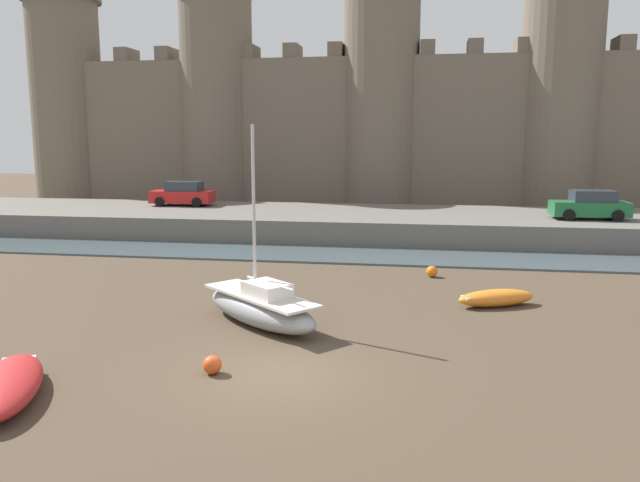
{
  "coord_description": "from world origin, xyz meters",
  "views": [
    {
      "loc": [
        3.42,
        -14.57,
        5.88
      ],
      "look_at": [
        0.09,
        5.54,
        2.5
      ],
      "focal_mm": 35.0,
      "sensor_mm": 36.0,
      "label": 1
    }
  ],
  "objects_px": {
    "rowboat_near_channel_left": "(7,385)",
    "sailboat_midflat_left": "(261,307)",
    "car_quay_west": "(590,205)",
    "mooring_buoy_near_shore": "(432,271)",
    "car_quay_centre_east": "(183,194)",
    "mooring_buoy_mid_mud": "(212,365)",
    "rowboat_midflat_centre": "(496,297)"
  },
  "relations": [
    {
      "from": "rowboat_near_channel_left",
      "to": "car_quay_centre_east",
      "type": "distance_m",
      "value": 28.42
    },
    {
      "from": "sailboat_midflat_left",
      "to": "car_quay_west",
      "type": "bearing_deg",
      "value": 51.8
    },
    {
      "from": "car_quay_west",
      "to": "car_quay_centre_east",
      "type": "relative_size",
      "value": 1.0
    },
    {
      "from": "rowboat_near_channel_left",
      "to": "car_quay_west",
      "type": "bearing_deg",
      "value": 53.03
    },
    {
      "from": "sailboat_midflat_left",
      "to": "mooring_buoy_mid_mud",
      "type": "height_order",
      "value": "sailboat_midflat_left"
    },
    {
      "from": "car_quay_west",
      "to": "car_quay_centre_east",
      "type": "distance_m",
      "value": 25.32
    },
    {
      "from": "rowboat_midflat_centre",
      "to": "car_quay_west",
      "type": "relative_size",
      "value": 0.72
    },
    {
      "from": "rowboat_near_channel_left",
      "to": "sailboat_midflat_left",
      "type": "relative_size",
      "value": 0.66
    },
    {
      "from": "car_quay_west",
      "to": "car_quay_centre_east",
      "type": "xyz_separation_m",
      "value": [
        -25.13,
        3.07,
        0.0
      ]
    },
    {
      "from": "sailboat_midflat_left",
      "to": "mooring_buoy_mid_mud",
      "type": "xyz_separation_m",
      "value": [
        -0.14,
        -4.23,
        -0.36
      ]
    },
    {
      "from": "rowboat_midflat_centre",
      "to": "car_quay_centre_east",
      "type": "xyz_separation_m",
      "value": [
        -18.56,
        17.55,
        1.84
      ]
    },
    {
      "from": "sailboat_midflat_left",
      "to": "mooring_buoy_near_shore",
      "type": "distance_m",
      "value": 9.63
    },
    {
      "from": "mooring_buoy_mid_mud",
      "to": "sailboat_midflat_left",
      "type": "bearing_deg",
      "value": 88.08
    },
    {
      "from": "rowboat_near_channel_left",
      "to": "car_quay_centre_east",
      "type": "height_order",
      "value": "car_quay_centre_east"
    },
    {
      "from": "rowboat_near_channel_left",
      "to": "rowboat_midflat_centre",
      "type": "relative_size",
      "value": 1.37
    },
    {
      "from": "rowboat_near_channel_left",
      "to": "rowboat_midflat_centre",
      "type": "height_order",
      "value": "rowboat_near_channel_left"
    },
    {
      "from": "car_quay_west",
      "to": "mooring_buoy_near_shore",
      "type": "bearing_deg",
      "value": -130.89
    },
    {
      "from": "car_quay_centre_east",
      "to": "rowboat_near_channel_left",
      "type": "bearing_deg",
      "value": -76.35
    },
    {
      "from": "sailboat_midflat_left",
      "to": "mooring_buoy_near_shore",
      "type": "bearing_deg",
      "value": 55.54
    },
    {
      "from": "rowboat_near_channel_left",
      "to": "mooring_buoy_mid_mud",
      "type": "height_order",
      "value": "rowboat_near_channel_left"
    },
    {
      "from": "mooring_buoy_near_shore",
      "to": "mooring_buoy_mid_mud",
      "type": "relative_size",
      "value": 1.02
    },
    {
      "from": "rowboat_midflat_centre",
      "to": "car_quay_centre_east",
      "type": "height_order",
      "value": "car_quay_centre_east"
    },
    {
      "from": "sailboat_midflat_left",
      "to": "car_quay_centre_east",
      "type": "xyz_separation_m",
      "value": [
        -10.93,
        21.11,
        1.56
      ]
    },
    {
      "from": "sailboat_midflat_left",
      "to": "mooring_buoy_mid_mud",
      "type": "bearing_deg",
      "value": -91.92
    },
    {
      "from": "mooring_buoy_near_shore",
      "to": "rowboat_near_channel_left",
      "type": "bearing_deg",
      "value": -123.94
    },
    {
      "from": "rowboat_near_channel_left",
      "to": "car_quay_west",
      "type": "relative_size",
      "value": 0.99
    },
    {
      "from": "rowboat_near_channel_left",
      "to": "mooring_buoy_near_shore",
      "type": "bearing_deg",
      "value": 56.06
    },
    {
      "from": "sailboat_midflat_left",
      "to": "mooring_buoy_near_shore",
      "type": "xyz_separation_m",
      "value": [
        5.44,
        7.93,
        -0.35
      ]
    },
    {
      "from": "rowboat_midflat_centre",
      "to": "car_quay_west",
      "type": "height_order",
      "value": "car_quay_west"
    },
    {
      "from": "rowboat_near_channel_left",
      "to": "mooring_buoy_mid_mud",
      "type": "bearing_deg",
      "value": 28.46
    },
    {
      "from": "rowboat_midflat_centre",
      "to": "mooring_buoy_mid_mud",
      "type": "xyz_separation_m",
      "value": [
        -7.77,
        -7.79,
        -0.08
      ]
    },
    {
      "from": "mooring_buoy_near_shore",
      "to": "car_quay_centre_east",
      "type": "bearing_deg",
      "value": 141.18
    }
  ]
}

